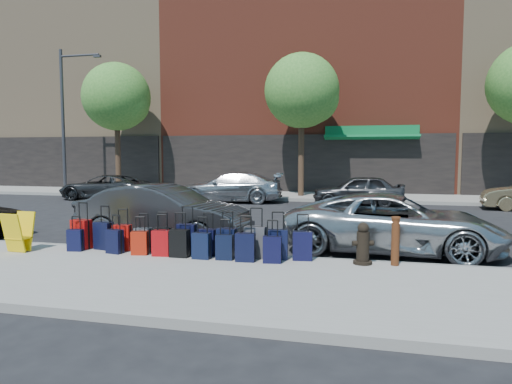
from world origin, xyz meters
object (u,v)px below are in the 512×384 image
(tree_left, at_px, (119,99))
(car_far_0, at_px, (105,187))
(fire_hydrant, at_px, (363,245))
(car_far_2, at_px, (358,190))
(car_near_2, at_px, (393,223))
(bollard, at_px, (395,240))
(streetlight, at_px, (66,112))
(suitcase_front_5, at_px, (186,239))
(tree_center, at_px, (304,93))
(display_rack, at_px, (19,232))
(car_far_1, at_px, (230,187))
(car_near_1, at_px, (163,213))

(tree_left, relative_size, car_far_0, 1.62)
(fire_hydrant, bearing_deg, car_far_2, 75.26)
(car_near_2, bearing_deg, bollard, -177.37)
(streetlight, xyz_separation_m, bollard, (17.17, -13.58, -4.02))
(suitcase_front_5, height_order, car_far_0, car_far_0)
(car_near_2, distance_m, car_far_2, 9.85)
(tree_center, distance_m, car_far_0, 11.26)
(tree_center, xyz_separation_m, car_far_0, (-9.81, -2.78, -4.79))
(display_rack, bearing_deg, bollard, 8.50)
(car_near_2, bearing_deg, streetlight, 60.48)
(car_far_1, bearing_deg, bollard, 23.69)
(tree_left, xyz_separation_m, suitcase_front_5, (9.87, -14.25, -4.94))
(tree_center, distance_m, display_rack, 16.31)
(tree_left, xyz_separation_m, car_near_1, (8.45, -12.39, -4.66))
(car_near_2, distance_m, car_far_1, 12.00)
(streetlight, relative_size, car_far_2, 1.99)
(tree_left, relative_size, car_far_1, 1.45)
(tree_center, height_order, car_far_0, tree_center)
(streetlight, relative_size, car_near_1, 1.74)
(tree_center, height_order, car_far_2, tree_center)
(suitcase_front_5, relative_size, car_far_1, 0.21)
(streetlight, xyz_separation_m, car_far_0, (3.63, -2.08, -4.04))
(tree_center, height_order, car_far_1, tree_center)
(suitcase_front_5, relative_size, display_rack, 1.19)
(tree_center, distance_m, bollard, 15.52)
(tree_center, distance_m, car_near_1, 13.39)
(car_far_1, distance_m, car_far_2, 5.99)
(tree_left, bearing_deg, fire_hydrant, -46.42)
(car_near_1, bearing_deg, car_far_2, -22.76)
(car_near_1, distance_m, car_far_0, 12.36)
(tree_left, distance_m, car_far_1, 9.08)
(fire_hydrant, relative_size, bollard, 0.87)
(tree_left, xyz_separation_m, fire_hydrant, (13.62, -14.31, -4.88))
(tree_left, xyz_separation_m, streetlight, (-2.94, -0.70, -0.75))
(display_rack, bearing_deg, car_far_0, 117.91)
(suitcase_front_5, xyz_separation_m, fire_hydrant, (3.76, -0.06, 0.06))
(suitcase_front_5, xyz_separation_m, car_near_1, (-1.41, 1.86, 0.28))
(tree_center, xyz_separation_m, suitcase_front_5, (-0.63, -14.25, -4.94))
(streetlight, bearing_deg, car_near_2, -34.10)
(car_far_1, bearing_deg, tree_left, -116.58)
(tree_center, xyz_separation_m, display_rack, (-4.34, -14.96, -4.83))
(suitcase_front_5, relative_size, car_near_2, 0.21)
(tree_center, bearing_deg, car_near_1, -99.39)
(tree_left, height_order, bollard, tree_left)
(car_near_1, distance_m, car_near_2, 5.85)
(display_rack, xyz_separation_m, car_near_1, (2.29, 2.57, 0.17))
(fire_hydrant, distance_m, car_far_0, 17.33)
(fire_hydrant, bearing_deg, bollard, -13.76)
(streetlight, relative_size, bollard, 8.36)
(suitcase_front_5, bearing_deg, car_far_0, 128.83)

